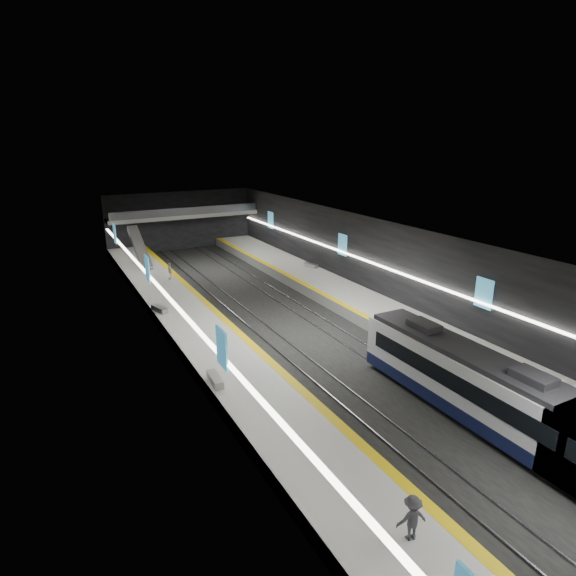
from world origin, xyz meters
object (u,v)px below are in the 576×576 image
passenger_right_b (444,340)px  passenger_left_a (170,271)px  bench_left_near (215,379)px  bench_left_far (159,309)px  passenger_left_b (412,518)px  bench_right_far (311,265)px  escalator (139,247)px

passenger_right_b → passenger_left_a: size_ratio=0.92×
passenger_right_b → passenger_left_a: passenger_left_a is taller
bench_left_near → passenger_left_a: 23.38m
bench_left_far → passenger_right_b: size_ratio=1.23×
passenger_left_b → bench_left_near: bearing=-67.8°
bench_left_far → passenger_left_b: passenger_left_b is taller
bench_left_far → passenger_left_a: (3.33, 9.23, 0.61)m
bench_left_near → bench_left_far: size_ratio=1.03×
bench_left_far → passenger_left_a: bearing=53.6°
passenger_left_a → bench_right_far: bearing=94.3°
passenger_right_b → passenger_left_a: bearing=84.8°
bench_left_far → passenger_left_a: 9.84m
escalator → bench_right_far: size_ratio=4.60×
bench_left_near → bench_left_far: bench_left_near is taller
passenger_left_b → bench_left_far: bearing=-72.4°
escalator → bench_left_near: bearing=-93.7°
bench_left_near → passenger_right_b: size_ratio=1.26×
passenger_right_b → passenger_left_b: bearing=-169.2°
escalator → passenger_left_a: 8.36m
escalator → passenger_left_b: bearing=-89.5°
bench_left_far → bench_left_near: bearing=-106.6°
bench_left_near → bench_right_far: (18.67, 20.33, -0.03)m
escalator → passenger_left_a: (1.33, -8.18, -1.05)m
passenger_right_b → passenger_left_a: (-12.30, 26.12, 0.07)m
bench_right_far → escalator: bearing=130.1°
bench_right_far → passenger_left_a: bearing=153.1°
bench_left_far → passenger_right_b: passenger_right_b is taller
bench_left_near → bench_left_far: (0.00, 13.90, -0.01)m
bench_right_far → bench_left_near: bearing=-149.0°
passenger_right_b → escalator: bearing=81.2°
escalator → passenger_left_b: 45.87m
bench_left_far → passenger_right_b: (15.63, -16.88, 0.55)m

